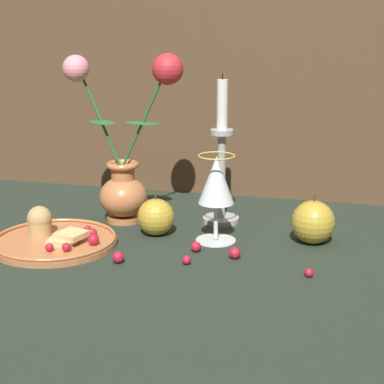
{
  "coord_description": "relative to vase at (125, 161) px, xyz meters",
  "views": [
    {
      "loc": [
        0.31,
        -1.07,
        0.4
      ],
      "look_at": [
        0.05,
        -0.02,
        0.1
      ],
      "focal_mm": 60.0,
      "sensor_mm": 36.0,
      "label": 1
    }
  ],
  "objects": [
    {
      "name": "berry_by_glass_stem",
      "position": [
        0.06,
        -0.22,
        -0.11
      ],
      "size": [
        0.02,
        0.02,
        0.02
      ],
      "primitive_type": "sphere",
      "color": "#AD192D",
      "rests_on": "ground_plane"
    },
    {
      "name": "ground_plane",
      "position": [
        0.12,
        -0.08,
        -0.12
      ],
      "size": [
        2.4,
        2.4,
        0.0
      ],
      "primitive_type": "plane",
      "color": "#232D23",
      "rests_on": "ground"
    },
    {
      "name": "berry_near_plate",
      "position": [
        0.25,
        -0.15,
        -0.11
      ],
      "size": [
        0.02,
        0.02,
        0.02
      ],
      "primitive_type": "sphere",
      "color": "#AD192D",
      "rests_on": "ground_plane"
    },
    {
      "name": "berry_under_candlestick",
      "position": [
        0.37,
        -0.2,
        -0.12
      ],
      "size": [
        0.01,
        0.01,
        0.01
      ],
      "primitive_type": "sphere",
      "color": "#AD192D",
      "rests_on": "ground_plane"
    },
    {
      "name": "plate_with_pastries",
      "position": [
        -0.08,
        -0.16,
        -0.11
      ],
      "size": [
        0.22,
        0.22,
        0.06
      ],
      "color": "#B77042",
      "rests_on": "ground_plane"
    },
    {
      "name": "apple_near_glass",
      "position": [
        0.08,
        -0.06,
        -0.09
      ],
      "size": [
        0.07,
        0.07,
        0.08
      ],
      "color": "#B2932D",
      "rests_on": "ground_plane"
    },
    {
      "name": "berry_far_right",
      "position": [
        0.17,
        -0.13,
        -0.11
      ],
      "size": [
        0.02,
        0.02,
        0.02
      ],
      "primitive_type": "sphere",
      "color": "#AD192D",
      "rests_on": "ground_plane"
    },
    {
      "name": "apple_beside_vase",
      "position": [
        0.37,
        -0.04,
        -0.08
      ],
      "size": [
        0.08,
        0.08,
        0.09
      ],
      "color": "#B2932D",
      "rests_on": "ground_plane"
    },
    {
      "name": "berry_front_center",
      "position": [
        0.17,
        -0.19,
        -0.12
      ],
      "size": [
        0.02,
        0.02,
        0.02
      ],
      "primitive_type": "sphere",
      "color": "#AD192D",
      "rests_on": "ground_plane"
    },
    {
      "name": "vase",
      "position": [
        0.0,
        0.0,
        0.0
      ],
      "size": [
        0.23,
        0.1,
        0.33
      ],
      "color": "#B77042",
      "rests_on": "ground_plane"
    },
    {
      "name": "wine_glass",
      "position": [
        0.2,
        -0.07,
        -0.02
      ],
      "size": [
        0.07,
        0.07,
        0.16
      ],
      "color": "silver",
      "rests_on": "ground_plane"
    },
    {
      "name": "candlestick",
      "position": [
        0.18,
        0.04,
        -0.01
      ],
      "size": [
        0.07,
        0.07,
        0.29
      ],
      "color": "#A3A3A8",
      "rests_on": "ground_plane"
    }
  ]
}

